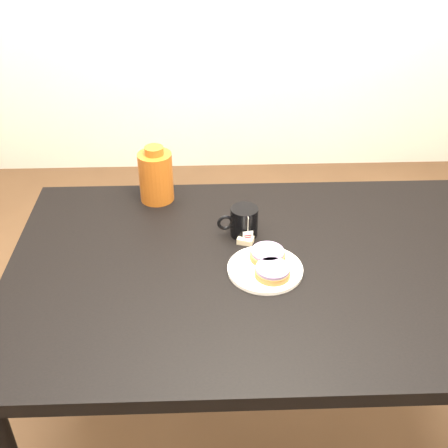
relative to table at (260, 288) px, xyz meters
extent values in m
plane|color=brown|center=(0.00, 0.00, -0.67)|extent=(4.00, 4.00, 0.00)
cube|color=black|center=(0.00, 0.00, 0.06)|extent=(1.40, 0.90, 0.04)
cylinder|color=black|center=(-0.64, 0.39, -0.31)|extent=(0.06, 0.06, 0.71)
cylinder|color=black|center=(0.64, 0.39, -0.31)|extent=(0.06, 0.06, 0.71)
cylinder|color=white|center=(0.01, -0.03, 0.09)|extent=(0.20, 0.20, 0.01)
torus|color=white|center=(0.01, -0.03, 0.09)|extent=(0.20, 0.20, 0.01)
cylinder|color=brown|center=(0.02, 0.01, 0.10)|extent=(0.14, 0.14, 0.02)
cylinder|color=gray|center=(0.02, 0.01, 0.12)|extent=(0.13, 0.13, 0.01)
cylinder|color=brown|center=(0.02, -0.06, 0.10)|extent=(0.13, 0.13, 0.02)
cylinder|color=gray|center=(0.02, -0.06, 0.12)|extent=(0.12, 0.12, 0.01)
cylinder|color=black|center=(-0.04, 0.15, 0.13)|extent=(0.09, 0.09, 0.09)
cylinder|color=black|center=(-0.04, 0.15, 0.17)|extent=(0.07, 0.07, 0.00)
torus|color=black|center=(-0.09, 0.14, 0.13)|extent=(0.05, 0.02, 0.05)
cylinder|color=beige|center=(-0.03, 0.11, 0.15)|extent=(0.00, 0.00, 0.05)
cube|color=white|center=(-0.03, 0.11, 0.11)|extent=(0.03, 0.01, 0.03)
cube|color=#C6B793|center=(-0.04, 0.10, 0.09)|extent=(0.05, 0.04, 0.02)
cylinder|color=#6C2F0E|center=(-0.31, 0.36, 0.16)|extent=(0.14, 0.14, 0.16)
cylinder|color=#6C2F0E|center=(-0.31, 0.36, 0.26)|extent=(0.06, 0.06, 0.02)
camera|label=1|loc=(-0.15, -1.21, 1.04)|focal=45.00mm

